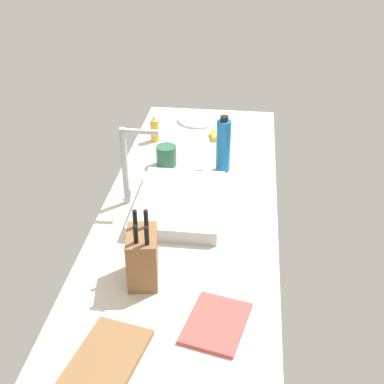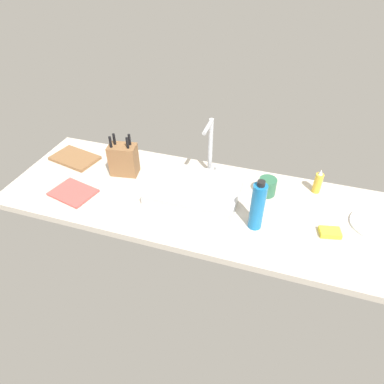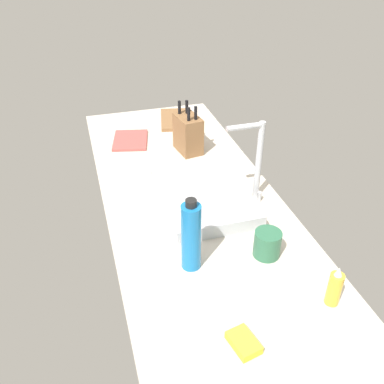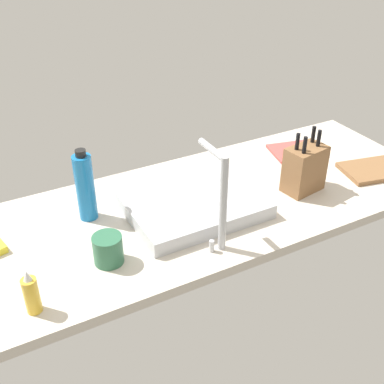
{
  "view_description": "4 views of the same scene",
  "coord_description": "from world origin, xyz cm",
  "px_view_note": "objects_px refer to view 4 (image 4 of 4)",
  "views": [
    {
      "loc": [
        -169.36,
        -21.1,
        113.03
      ],
      "look_at": [
        1.21,
        -0.64,
        8.93
      ],
      "focal_mm": 48.61,
      "sensor_mm": 36.0,
      "label": 1
    },
    {
      "loc": [
        35.67,
        -121.86,
        109.83
      ],
      "look_at": [
        -2.09,
        -2.87,
        9.51
      ],
      "focal_mm": 30.92,
      "sensor_mm": 36.0,
      "label": 2
    },
    {
      "loc": [
        126.17,
        -38.16,
        98.09
      ],
      "look_at": [
        0.26,
        -1.72,
        10.86
      ],
      "focal_mm": 39.76,
      "sensor_mm": 36.0,
      "label": 3
    },
    {
      "loc": [
        62.38,
        123.15,
        97.09
      ],
      "look_at": [
        -2.61,
        1.89,
        10.67
      ],
      "focal_mm": 44.93,
      "sensor_mm": 36.0,
      "label": 4
    }
  ],
  "objects_px": {
    "coffee_mug": "(108,249)",
    "soap_bottle": "(31,294)",
    "knife_block": "(305,169)",
    "cutting_board": "(376,170)",
    "water_bottle": "(85,187)",
    "sink_basin": "(195,206)",
    "faucet": "(220,195)",
    "dish_towel": "(297,151)"
  },
  "relations": [
    {
      "from": "coffee_mug",
      "to": "soap_bottle",
      "type": "bearing_deg",
      "value": 21.68
    },
    {
      "from": "knife_block",
      "to": "cutting_board",
      "type": "bearing_deg",
      "value": 165.29
    },
    {
      "from": "water_bottle",
      "to": "sink_basin",
      "type": "bearing_deg",
      "value": 156.36
    },
    {
      "from": "faucet",
      "to": "cutting_board",
      "type": "height_order",
      "value": "faucet"
    },
    {
      "from": "cutting_board",
      "to": "coffee_mug",
      "type": "xyz_separation_m",
      "value": [
        1.11,
        0.02,
        0.04
      ]
    },
    {
      "from": "faucet",
      "to": "coffee_mug",
      "type": "bearing_deg",
      "value": -15.1
    },
    {
      "from": "sink_basin",
      "to": "coffee_mug",
      "type": "height_order",
      "value": "coffee_mug"
    },
    {
      "from": "water_bottle",
      "to": "cutting_board",
      "type": "bearing_deg",
      "value": 167.95
    },
    {
      "from": "coffee_mug",
      "to": "water_bottle",
      "type": "bearing_deg",
      "value": -94.31
    },
    {
      "from": "sink_basin",
      "to": "faucet",
      "type": "relative_size",
      "value": 1.41
    },
    {
      "from": "faucet",
      "to": "water_bottle",
      "type": "bearing_deg",
      "value": -47.84
    },
    {
      "from": "cutting_board",
      "to": "soap_bottle",
      "type": "height_order",
      "value": "soap_bottle"
    },
    {
      "from": "knife_block",
      "to": "cutting_board",
      "type": "height_order",
      "value": "knife_block"
    },
    {
      "from": "water_bottle",
      "to": "soap_bottle",
      "type": "bearing_deg",
      "value": 53.22
    },
    {
      "from": "faucet",
      "to": "dish_towel",
      "type": "relative_size",
      "value": 1.49
    },
    {
      "from": "cutting_board",
      "to": "dish_towel",
      "type": "distance_m",
      "value": 0.33
    },
    {
      "from": "cutting_board",
      "to": "coffee_mug",
      "type": "height_order",
      "value": "coffee_mug"
    },
    {
      "from": "knife_block",
      "to": "coffee_mug",
      "type": "xyz_separation_m",
      "value": [
        0.77,
        0.05,
        -0.04
      ]
    },
    {
      "from": "sink_basin",
      "to": "coffee_mug",
      "type": "distance_m",
      "value": 0.36
    },
    {
      "from": "cutting_board",
      "to": "dish_towel",
      "type": "bearing_deg",
      "value": -58.59
    },
    {
      "from": "soap_bottle",
      "to": "faucet",
      "type": "bearing_deg",
      "value": -179.24
    },
    {
      "from": "water_bottle",
      "to": "coffee_mug",
      "type": "bearing_deg",
      "value": 85.69
    },
    {
      "from": "dish_towel",
      "to": "coffee_mug",
      "type": "xyz_separation_m",
      "value": [
        0.94,
        0.3,
        0.04
      ]
    },
    {
      "from": "coffee_mug",
      "to": "cutting_board",
      "type": "bearing_deg",
      "value": -179.05
    },
    {
      "from": "sink_basin",
      "to": "water_bottle",
      "type": "height_order",
      "value": "water_bottle"
    },
    {
      "from": "knife_block",
      "to": "dish_towel",
      "type": "height_order",
      "value": "knife_block"
    },
    {
      "from": "sink_basin",
      "to": "dish_towel",
      "type": "height_order",
      "value": "sink_basin"
    },
    {
      "from": "soap_bottle",
      "to": "coffee_mug",
      "type": "height_order",
      "value": "soap_bottle"
    },
    {
      "from": "sink_basin",
      "to": "faucet",
      "type": "height_order",
      "value": "faucet"
    },
    {
      "from": "cutting_board",
      "to": "soap_bottle",
      "type": "xyz_separation_m",
      "value": [
        1.35,
        0.11,
        0.05
      ]
    },
    {
      "from": "sink_basin",
      "to": "dish_towel",
      "type": "relative_size",
      "value": 2.1
    },
    {
      "from": "cutting_board",
      "to": "dish_towel",
      "type": "xyz_separation_m",
      "value": [
        0.17,
        -0.28,
        -0.0
      ]
    },
    {
      "from": "faucet",
      "to": "dish_towel",
      "type": "xyz_separation_m",
      "value": [
        -0.61,
        -0.38,
        -0.18
      ]
    },
    {
      "from": "faucet",
      "to": "knife_block",
      "type": "relative_size",
      "value": 1.37
    },
    {
      "from": "dish_towel",
      "to": "water_bottle",
      "type": "bearing_deg",
      "value": 2.83
    },
    {
      "from": "water_bottle",
      "to": "knife_block",
      "type": "bearing_deg",
      "value": 165.01
    },
    {
      "from": "coffee_mug",
      "to": "dish_towel",
      "type": "bearing_deg",
      "value": -162.48
    },
    {
      "from": "knife_block",
      "to": "water_bottle",
      "type": "distance_m",
      "value": 0.77
    },
    {
      "from": "knife_block",
      "to": "soap_bottle",
      "type": "height_order",
      "value": "knife_block"
    },
    {
      "from": "water_bottle",
      "to": "faucet",
      "type": "bearing_deg",
      "value": 132.16
    },
    {
      "from": "soap_bottle",
      "to": "water_bottle",
      "type": "xyz_separation_m",
      "value": [
        -0.26,
        -0.35,
        0.06
      ]
    },
    {
      "from": "faucet",
      "to": "dish_towel",
      "type": "bearing_deg",
      "value": -147.92
    }
  ]
}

